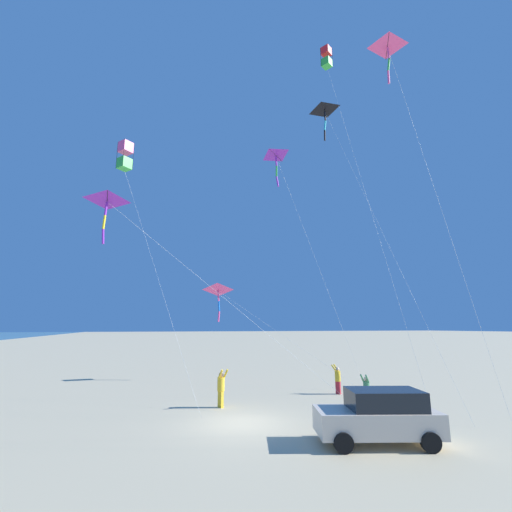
% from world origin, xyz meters
% --- Properties ---
extents(ground_plane, '(600.00, 600.00, 0.00)m').
position_xyz_m(ground_plane, '(0.00, 0.00, 0.00)').
color(ground_plane, '#C6B58C').
extents(parked_car, '(4.65, 3.03, 1.85)m').
position_xyz_m(parked_car, '(3.92, -4.26, 0.95)').
color(parked_car, beige).
rests_on(parked_car, ground_plane).
extents(cooler_box, '(0.62, 0.42, 0.42)m').
position_xyz_m(cooler_box, '(6.61, -3.73, 0.21)').
color(cooler_box, '#1EB7C6').
rests_on(cooler_box, ground_plane).
extents(person_adult_flyer, '(0.59, 0.67, 1.93)m').
position_xyz_m(person_adult_flyer, '(-0.23, 3.17, 1.05)').
color(person_adult_flyer, gold).
rests_on(person_adult_flyer, ground_plane).
extents(person_child_green_jacket, '(0.58, 0.53, 1.64)m').
position_xyz_m(person_child_green_jacket, '(7.12, 0.98, 0.89)').
color(person_child_green_jacket, '#232328').
rests_on(person_child_green_jacket, ground_plane).
extents(person_child_grey_jacket, '(0.60, 0.63, 1.77)m').
position_xyz_m(person_child_grey_jacket, '(7.53, 4.54, 0.96)').
color(person_child_grey_jacket, '#B72833').
rests_on(person_child_grey_jacket, ground_plane).
extents(kite_delta_long_streamer_right, '(6.95, 1.82, 15.22)m').
position_xyz_m(kite_delta_long_streamer_right, '(3.21, 3.60, 14.88)').
color(kite_delta_long_streamer_right, purple).
rests_on(kite_delta_long_streamer_right, ground_plane).
extents(kite_box_rainbow_low_near, '(1.83, 5.18, 21.80)m').
position_xyz_m(kite_box_rainbow_low_near, '(5.89, 1.40, 21.06)').
color(kite_box_rainbow_low_near, red).
rests_on(kite_box_rainbow_low_near, ground_plane).
extents(kite_delta_magenta_far_left, '(2.14, 10.98, 21.32)m').
position_xyz_m(kite_delta_magenta_far_left, '(8.43, 6.24, 20.92)').
color(kite_delta_magenta_far_left, black).
rests_on(kite_delta_magenta_far_left, ground_plane).
extents(kite_delta_black_fish_shape, '(9.09, 8.93, 7.63)m').
position_xyz_m(kite_delta_black_fish_shape, '(1.59, 12.91, 7.08)').
color(kite_delta_black_fish_shape, '#EF4C93').
rests_on(kite_delta_black_fish_shape, ground_plane).
extents(kite_box_purple_drifting, '(4.97, 5.17, 15.54)m').
position_xyz_m(kite_box_purple_drifting, '(-5.99, 6.12, 14.63)').
color(kite_box_purple_drifting, '#EF4C93').
rests_on(kite_box_purple_drifting, ground_plane).
extents(kite_delta_green_low_center, '(3.40, 2.33, 16.76)m').
position_xyz_m(kite_delta_green_low_center, '(5.32, -4.71, 16.39)').
color(kite_delta_green_low_center, '#EF4C93').
rests_on(kite_delta_green_low_center, ground_plane).
extents(kite_delta_striped_overhead, '(11.70, 1.96, 9.19)m').
position_xyz_m(kite_delta_striped_overhead, '(-5.96, -1.73, 8.86)').
color(kite_delta_striped_overhead, purple).
rests_on(kite_delta_striped_overhead, ground_plane).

